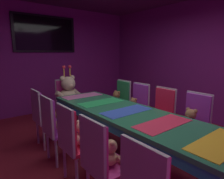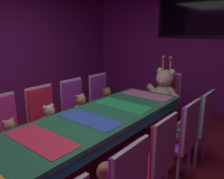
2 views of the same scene
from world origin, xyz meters
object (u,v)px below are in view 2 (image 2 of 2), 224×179
at_px(teddy_right_3, 171,133).
at_px(teddy_left_2, 50,117).
at_px(king_teddy_bear, 164,88).
at_px(chair_left_4, 101,96).
at_px(teddy_left_1, 10,132).
at_px(chair_right_4, 200,120).
at_px(chair_right_3, 183,134).
at_px(chair_left_2, 44,114).
at_px(throne_chair, 168,94).
at_px(teddy_right_4, 189,118).
at_px(chair_left_1, 4,127).
at_px(chair_right_2, 156,156).
at_px(wall_tv, 195,14).
at_px(teddy_left_4, 107,98).
at_px(teddy_left_3, 81,106).
at_px(banquet_table, 90,126).
at_px(chair_left_3, 75,104).

bearing_deg(teddy_right_3, teddy_left_2, 22.74).
bearing_deg(king_teddy_bear, chair_left_4, -49.27).
distance_m(teddy_left_1, chair_right_4, 2.36).
relative_size(chair_right_3, king_teddy_bear, 1.16).
bearing_deg(teddy_left_2, chair_left_2, -180.00).
relative_size(teddy_left_2, throne_chair, 0.33).
bearing_deg(teddy_right_3, chair_right_4, -106.43).
bearing_deg(chair_left_2, teddy_right_4, 35.24).
distance_m(chair_left_1, chair_left_2, 0.56).
bearing_deg(teddy_right_4, king_teddy_bear, -45.43).
height_order(chair_right_2, teddy_right_4, chair_right_2).
bearing_deg(chair_left_4, teddy_right_4, -0.66).
bearing_deg(wall_tv, throne_chair, -90.00).
xyz_separation_m(chair_left_2, chair_right_2, (1.74, 0.02, 0.00)).
relative_size(teddy_left_4, teddy_right_3, 1.19).
bearing_deg(teddy_left_3, chair_left_2, -103.90).
bearing_deg(wall_tv, teddy_left_3, -106.29).
distance_m(chair_left_4, teddy_left_4, 0.15).
xyz_separation_m(king_teddy_bear, wall_tv, (-0.00, 1.22, 1.32)).
bearing_deg(king_teddy_bear, banquet_table, -0.00).
bearing_deg(banquet_table, chair_left_1, -146.90).
distance_m(chair_left_3, throne_chair, 1.73).
distance_m(chair_left_3, chair_left_4, 0.59).
xyz_separation_m(teddy_left_4, wall_tv, (0.71, 1.95, 1.46)).
bearing_deg(chair_left_1, wall_tv, 76.54).
bearing_deg(wall_tv, teddy_right_4, -69.35).
relative_size(chair_left_4, chair_right_4, 1.00).
bearing_deg(king_teddy_bear, chair_right_4, 49.69).
relative_size(teddy_left_2, chair_left_4, 0.33).
distance_m(teddy_left_2, chair_left_3, 0.60).
distance_m(teddy_left_2, teddy_right_4, 1.88).
distance_m(teddy_left_1, teddy_right_3, 1.88).
bearing_deg(teddy_right_3, king_teddy_bear, -60.41).
height_order(chair_left_4, king_teddy_bear, king_teddy_bear).
xyz_separation_m(chair_left_2, throne_chair, (0.89, 2.07, 0.00)).
xyz_separation_m(chair_left_1, teddy_left_3, (0.14, 1.14, -0.00)).
xyz_separation_m(chair_left_2, chair_left_3, (-0.00, 0.58, 0.00)).
bearing_deg(chair_left_3, wall_tv, 70.71).
bearing_deg(chair_right_3, teddy_right_4, -76.28).
bearing_deg(chair_right_2, teddy_right_4, -84.39).
relative_size(chair_left_4, teddy_right_3, 3.59).
bearing_deg(chair_left_2, wall_tv, 74.15).
distance_m(teddy_left_1, chair_right_3, 2.00).
distance_m(chair_left_1, chair_left_4, 1.73).
height_order(chair_left_2, chair_left_3, same).
bearing_deg(chair_left_2, teddy_left_4, 81.36).
bearing_deg(chair_left_4, teddy_right_3, -19.21).
xyz_separation_m(teddy_left_3, teddy_right_3, (1.47, 0.03, -0.03)).
relative_size(chair_right_4, throne_chair, 1.00).
distance_m(teddy_left_3, teddy_right_3, 1.47).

